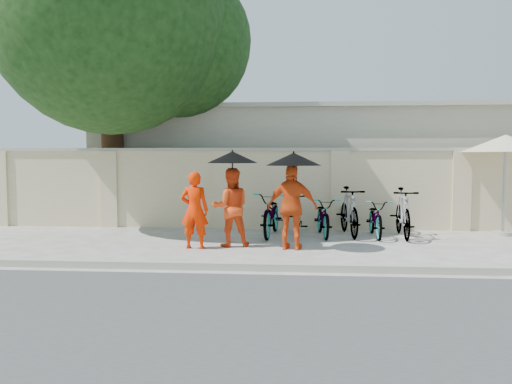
# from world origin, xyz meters

# --- Properties ---
(ground) EXTENTS (80.00, 80.00, 0.00)m
(ground) POSITION_xyz_m (0.00, 0.00, 0.00)
(ground) COLOR beige
(kerb) EXTENTS (40.00, 0.16, 0.12)m
(kerb) POSITION_xyz_m (0.00, -1.70, 0.06)
(kerb) COLOR #9D9D88
(kerb) RESTS_ON ground
(compound_wall) EXTENTS (20.00, 0.30, 2.00)m
(compound_wall) POSITION_xyz_m (1.00, 3.20, 1.00)
(compound_wall) COLOR beige
(compound_wall) RESTS_ON ground
(building_behind) EXTENTS (14.00, 6.00, 3.20)m
(building_behind) POSITION_xyz_m (2.00, 7.00, 1.60)
(building_behind) COLOR #BDB699
(building_behind) RESTS_ON ground
(shade_tree) EXTENTS (6.70, 6.20, 8.20)m
(shade_tree) POSITION_xyz_m (-3.66, 2.97, 5.10)
(shade_tree) COLOR #4D2D1B
(shade_tree) RESTS_ON ground
(monk_left) EXTENTS (0.57, 0.38, 1.56)m
(monk_left) POSITION_xyz_m (-1.15, 0.18, 0.78)
(monk_left) COLOR #FA2700
(monk_left) RESTS_ON ground
(monk_center) EXTENTS (0.90, 0.76, 1.62)m
(monk_center) POSITION_xyz_m (-0.45, 0.48, 0.81)
(monk_center) COLOR #EE4314
(monk_center) RESTS_ON ground
(parasol_center) EXTENTS (1.04, 1.04, 1.04)m
(parasol_center) POSITION_xyz_m (-0.40, 0.40, 1.84)
(parasol_center) COLOR black
(parasol_center) RESTS_ON ground
(monk_right) EXTENTS (1.07, 0.63, 1.71)m
(monk_right) POSITION_xyz_m (0.82, 0.21, 0.85)
(monk_right) COLOR #DE4813
(monk_right) RESTS_ON ground
(parasol_right) EXTENTS (1.09, 1.09, 0.96)m
(parasol_right) POSITION_xyz_m (0.84, 0.13, 1.80)
(parasol_right) COLOR black
(parasol_right) RESTS_ON ground
(patio_umbrella) EXTENTS (2.31, 2.31, 2.37)m
(patio_umbrella) POSITION_xyz_m (5.77, 2.43, 2.13)
(patio_umbrella) COLOR #9D9D88
(patio_umbrella) RESTS_ON ground
(bike_0) EXTENTS (0.88, 2.02, 1.03)m
(bike_0) POSITION_xyz_m (0.34, 1.91, 0.52)
(bike_0) COLOR #9E9E9E
(bike_0) RESTS_ON ground
(bike_1) EXTENTS (0.52, 1.75, 1.05)m
(bike_1) POSITION_xyz_m (0.94, 1.91, 0.52)
(bike_1) COLOR #9E9E9E
(bike_1) RESTS_ON ground
(bike_2) EXTENTS (0.73, 1.75, 0.90)m
(bike_2) POSITION_xyz_m (1.54, 1.96, 0.45)
(bike_2) COLOR #9E9E9E
(bike_2) RESTS_ON ground
(bike_3) EXTENTS (0.72, 1.96, 1.15)m
(bike_3) POSITION_xyz_m (2.14, 2.05, 0.58)
(bike_3) COLOR #9E9E9E
(bike_3) RESTS_ON ground
(bike_4) EXTENTS (0.59, 1.66, 0.87)m
(bike_4) POSITION_xyz_m (2.73, 1.93, 0.44)
(bike_4) COLOR #9E9E9E
(bike_4) RESTS_ON ground
(bike_5) EXTENTS (0.64, 1.93, 1.14)m
(bike_5) POSITION_xyz_m (3.33, 1.88, 0.57)
(bike_5) COLOR #9E9E9E
(bike_5) RESTS_ON ground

